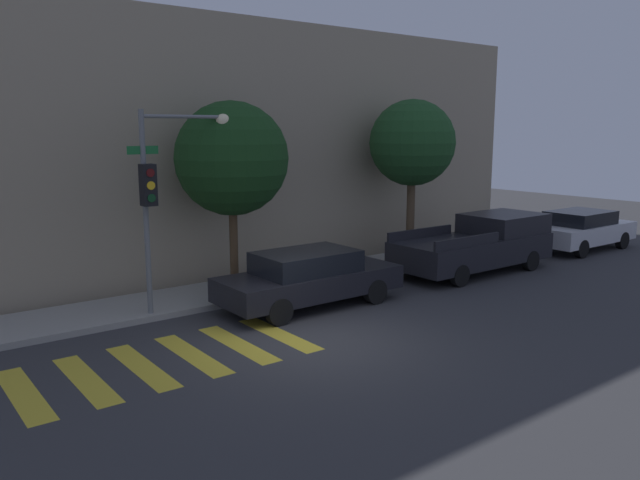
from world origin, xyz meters
name	(u,v)px	position (x,y,z in m)	size (l,w,h in m)	color
ground_plane	(313,342)	(0.00, 0.00, 0.00)	(60.00, 60.00, 0.00)	#333335
sidewalk	(213,294)	(0.00, 4.26, 0.07)	(26.00, 2.13, 0.14)	gray
building_row	(140,149)	(0.00, 8.73, 3.66)	(26.00, 6.00, 7.32)	gray
crosswalk	(167,360)	(-2.77, 0.80, 0.00)	(5.41, 2.60, 0.00)	gold
traffic_light_pole	(167,175)	(-1.50, 3.37, 3.23)	(2.50, 0.56, 4.66)	slate
sedan_near_corner	(309,277)	(1.45, 2.10, 0.72)	(4.56, 1.78, 1.37)	black
pickup_truck	(479,244)	(7.82, 2.10, 0.84)	(5.25, 2.05, 1.66)	black
sedan_middle	(581,229)	(13.42, 2.10, 0.73)	(4.33, 1.88, 1.39)	silver
tree_near_corner	(232,159)	(0.59, 4.19, 3.50)	(2.87, 2.87, 4.94)	#4C3823
tree_midblock	(412,144)	(6.99, 4.19, 3.79)	(2.68, 2.68, 5.16)	brown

